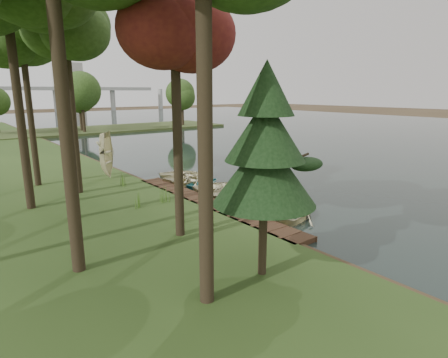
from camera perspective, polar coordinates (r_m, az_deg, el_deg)
ground at (r=24.78m, az=0.53°, el=-3.51°), size 300.00×300.00×0.00m
water at (r=59.51m, az=11.39°, el=6.11°), size 130.00×200.00×0.05m
boardwalk at (r=23.82m, az=-2.50°, el=-3.84°), size 1.60×16.00×0.30m
peninsula at (r=72.60m, az=-19.53°, el=7.02°), size 50.00×14.00×0.45m
far_trees at (r=71.30m, az=-22.50°, el=11.69°), size 45.60×5.60×8.80m
bridge at (r=141.22m, az=-27.38°, el=11.78°), size 95.90×4.00×8.60m
building_a at (r=164.80m, az=-22.64°, el=12.90°), size 10.00×8.00×18.00m
rowboat_0 at (r=22.09m, az=10.97°, el=-4.62°), size 4.71×4.10×0.82m
rowboat_1 at (r=22.68m, az=7.41°, el=-4.15°), size 3.65×2.77×0.71m
rowboat_2 at (r=23.96m, az=5.05°, el=-3.20°), size 3.80×3.28×0.66m
rowboat_3 at (r=24.80m, az=2.66°, el=-2.58°), size 3.81×3.19×0.68m
rowboat_4 at (r=25.79m, az=1.32°, el=-1.87°), size 3.95×3.12×0.74m
rowboat_5 at (r=27.25m, az=-0.75°, el=-0.99°), size 4.35×3.54×0.79m
rowboat_6 at (r=28.58m, az=-3.04°, el=-0.48°), size 3.61×2.97×0.65m
rowboat_7 at (r=29.57m, az=-4.56°, el=0.12°), size 4.32×3.46×0.80m
rowboat_8 at (r=30.53m, az=-5.94°, el=0.50°), size 4.29×3.41×0.80m
rowboat_9 at (r=31.99m, az=-6.93°, el=0.95°), size 3.80×3.20×0.67m
stored_rowboat at (r=31.47m, az=-17.15°, el=0.81°), size 4.55×4.52×0.78m
tree_2 at (r=17.53m, az=-7.58°, el=21.80°), size 3.74×3.74×11.26m
tree_4 at (r=27.27m, az=-23.13°, el=20.58°), size 4.35×4.35×12.82m
tree_6 at (r=30.66m, az=-28.40°, el=17.47°), size 4.71×4.71×12.01m
pine_tree at (r=13.44m, az=6.27°, el=4.64°), size 3.80×3.80×7.91m
reeds_0 at (r=20.13m, az=-6.70°, el=-5.18°), size 0.60×0.60×1.03m
reeds_1 at (r=23.84m, az=-9.10°, el=-2.23°), size 0.60×0.60×1.10m
reeds_2 at (r=23.11m, az=-13.01°, el=-3.14°), size 0.60×0.60×0.92m
reeds_3 at (r=28.65m, az=-14.96°, el=-0.10°), size 0.60×0.60×0.91m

